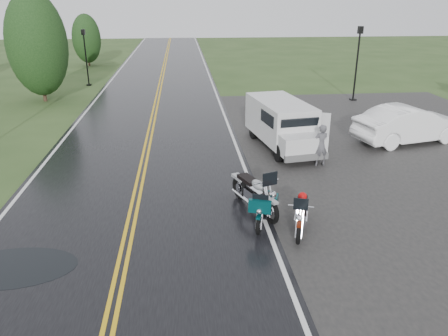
% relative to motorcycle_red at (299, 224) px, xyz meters
% --- Properties ---
extents(ground, '(120.00, 120.00, 0.00)m').
position_rel_motorcycle_red_xyz_m(ground, '(-4.43, 1.10, -0.61)').
color(ground, '#2D471E').
rests_on(ground, ground).
extents(road, '(8.00, 100.00, 0.04)m').
position_rel_motorcycle_red_xyz_m(road, '(-4.43, 11.10, -0.59)').
color(road, black).
rests_on(road, ground).
extents(parking_pad, '(14.00, 24.00, 0.03)m').
position_rel_motorcycle_red_xyz_m(parking_pad, '(6.57, 6.10, -0.59)').
color(parking_pad, black).
rests_on(parking_pad, ground).
extents(motorcycle_red, '(1.36, 2.19, 1.22)m').
position_rel_motorcycle_red_xyz_m(motorcycle_red, '(0.00, 0.00, 0.00)').
color(motorcycle_red, '#5D1A0A').
rests_on(motorcycle_red, ground).
extents(motorcycle_teal, '(1.31, 2.03, 1.12)m').
position_rel_motorcycle_red_xyz_m(motorcycle_teal, '(-0.93, 0.57, -0.05)').
color(motorcycle_teal, '#053739').
rests_on(motorcycle_teal, ground).
extents(motorcycle_silver, '(1.75, 2.66, 1.48)m').
position_rel_motorcycle_red_xyz_m(motorcycle_silver, '(-0.51, 1.12, 0.13)').
color(motorcycle_silver, '#9B9FA3').
rests_on(motorcycle_silver, ground).
extents(van_white, '(2.69, 5.30, 1.99)m').
position_rel_motorcycle_red_xyz_m(van_white, '(0.80, 6.05, 0.38)').
color(van_white, silver).
rests_on(van_white, ground).
extents(person_at_van, '(0.63, 0.46, 1.59)m').
position_rel_motorcycle_red_xyz_m(person_at_van, '(2.24, 5.51, 0.19)').
color(person_at_van, '#4E4D52').
rests_on(person_at_van, ground).
extents(sedan_white, '(5.13, 2.78, 1.60)m').
position_rel_motorcycle_red_xyz_m(sedan_white, '(6.95, 7.94, 0.19)').
color(sedan_white, white).
rests_on(sedan_white, ground).
extents(lamp_post_far_left, '(0.34, 0.34, 3.95)m').
position_rel_motorcycle_red_xyz_m(lamp_post_far_left, '(-9.56, 22.83, 1.36)').
color(lamp_post_far_left, black).
rests_on(lamp_post_far_left, ground).
extents(lamp_post_far_right, '(0.38, 0.38, 4.45)m').
position_rel_motorcycle_red_xyz_m(lamp_post_far_right, '(7.67, 16.27, 1.62)').
color(lamp_post_far_right, black).
rests_on(lamp_post_far_right, ground).
extents(tree_left_mid, '(3.50, 3.50, 5.47)m').
position_rel_motorcycle_red_xyz_m(tree_left_mid, '(-11.27, 17.88, 2.13)').
color(tree_left_mid, '#1E3D19').
rests_on(tree_left_mid, ground).
extents(tree_left_far, '(2.56, 2.56, 3.94)m').
position_rel_motorcycle_red_xyz_m(tree_left_far, '(-11.37, 32.68, 1.36)').
color(tree_left_far, '#1E3D19').
rests_on(tree_left_far, ground).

